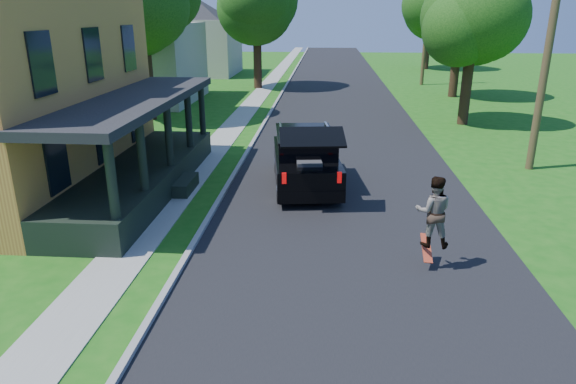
# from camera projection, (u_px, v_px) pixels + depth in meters

# --- Properties ---
(ground) EXTENTS (140.00, 140.00, 0.00)m
(ground) POSITION_uv_depth(u_px,v_px,m) (357.00, 289.00, 11.04)
(ground) COLOR #175911
(ground) RESTS_ON ground
(street) EXTENTS (8.00, 120.00, 0.02)m
(street) POSITION_uv_depth(u_px,v_px,m) (339.00, 115.00, 29.86)
(street) COLOR black
(street) RESTS_ON ground
(curb) EXTENTS (0.15, 120.00, 0.12)m
(curb) POSITION_uv_depth(u_px,v_px,m) (270.00, 114.00, 30.14)
(curb) COLOR gray
(curb) RESTS_ON ground
(sidewalk) EXTENTS (1.30, 120.00, 0.03)m
(sidewalk) POSITION_uv_depth(u_px,v_px,m) (244.00, 113.00, 30.25)
(sidewalk) COLOR gray
(sidewalk) RESTS_ON ground
(front_walk) EXTENTS (6.50, 1.20, 0.03)m
(front_walk) POSITION_uv_depth(u_px,v_px,m) (66.00, 188.00, 17.35)
(front_walk) COLOR gray
(front_walk) RESTS_ON ground
(neighbor_house_mid) EXTENTS (12.78, 12.78, 8.30)m
(neighbor_house_mid) POSITION_uv_depth(u_px,v_px,m) (131.00, 36.00, 33.18)
(neighbor_house_mid) COLOR #ABA697
(neighbor_house_mid) RESTS_ON ground
(neighbor_house_far) EXTENTS (12.78, 12.78, 8.30)m
(neighbor_house_far) POSITION_uv_depth(u_px,v_px,m) (193.00, 29.00, 48.24)
(neighbor_house_far) COLOR #ABA697
(neighbor_house_far) RESTS_ON ground
(black_suv) EXTENTS (2.60, 5.48, 2.46)m
(black_suv) POSITION_uv_depth(u_px,v_px,m) (305.00, 159.00, 17.32)
(black_suv) COLOR black
(black_suv) RESTS_ON ground
(skateboarder) EXTENTS (0.86, 0.70, 1.66)m
(skateboarder) POSITION_uv_depth(u_px,v_px,m) (433.00, 212.00, 11.52)
(skateboarder) COLOR black
(skateboarder) RESTS_ON ground
(skateboard) EXTENTS (0.22, 0.68, 0.49)m
(skateboard) POSITION_uv_depth(u_px,v_px,m) (426.00, 249.00, 11.92)
(skateboard) COLOR #A9280E
(skateboard) RESTS_ON ground
(tree_left_mid) EXTENTS (6.02, 5.90, 9.34)m
(tree_left_mid) POSITION_uv_depth(u_px,v_px,m) (140.00, 0.00, 26.59)
(tree_left_mid) COLOR black
(tree_left_mid) RESTS_ON ground
(tree_right_near) EXTENTS (5.82, 5.47, 7.65)m
(tree_right_near) POSITION_uv_depth(u_px,v_px,m) (473.00, 22.00, 25.69)
(tree_right_near) COLOR black
(tree_right_near) RESTS_ON ground
(tree_right_mid) EXTENTS (7.65, 7.40, 9.17)m
(tree_right_mid) POSITION_uv_depth(u_px,v_px,m) (461.00, 8.00, 34.33)
(tree_right_mid) COLOR black
(tree_right_mid) RESTS_ON ground
(tree_right_far) EXTENTS (7.39, 7.48, 9.82)m
(tree_right_far) POSITION_uv_depth(u_px,v_px,m) (430.00, 5.00, 51.94)
(tree_right_far) COLOR black
(tree_right_far) RESTS_ON ground
(utility_pole_near) EXTENTS (1.75, 0.30, 8.68)m
(utility_pole_near) POSITION_uv_depth(u_px,v_px,m) (549.00, 46.00, 18.05)
(utility_pole_near) COLOR brown
(utility_pole_near) RESTS_ON ground
(utility_pole_far) EXTENTS (1.79, 0.29, 9.34)m
(utility_pole_far) POSITION_uv_depth(u_px,v_px,m) (427.00, 23.00, 40.61)
(utility_pole_far) COLOR brown
(utility_pole_far) RESTS_ON ground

